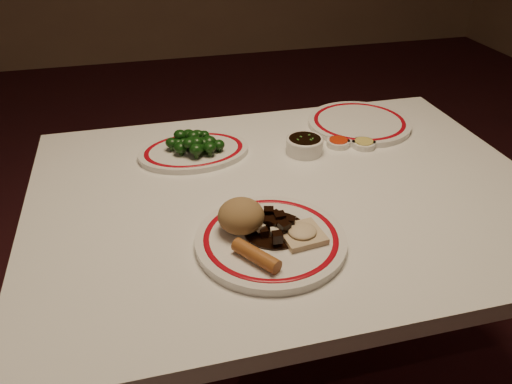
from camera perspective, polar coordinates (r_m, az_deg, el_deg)
The scene contains 12 objects.
dining_table at distance 1.23m, azimuth 3.71°, elevation -3.28°, with size 1.20×0.90×0.75m.
main_plate at distance 1.00m, azimuth 1.70°, elevation -5.51°, with size 0.39×0.39×0.02m.
rice_mound at distance 0.99m, azimuth -1.72°, elevation -2.74°, with size 0.09×0.09×0.07m, color olive.
spring_roll at distance 0.93m, azimuth 0.02°, elevation -7.27°, with size 0.03×0.03×0.10m, color #A55F28.
fried_wonton at distance 0.99m, azimuth 5.29°, elevation -4.74°, with size 0.09×0.09×0.02m.
stirfry_heap at distance 1.00m, azimuth 2.01°, elevation -3.92°, with size 0.13×0.13×0.03m.
broccoli_plate at distance 1.33m, azimuth -7.09°, elevation 4.64°, with size 0.31×0.27×0.02m.
broccoli_pile at distance 1.31m, azimuth -7.00°, elevation 5.72°, with size 0.15×0.13×0.05m.
soy_bowl at distance 1.33m, azimuth 5.56°, elevation 5.31°, with size 0.10×0.10×0.04m.
sweet_sour_dish at distance 1.38m, azimuth 9.37°, elevation 5.57°, with size 0.06×0.06×0.02m.
mustard_dish at distance 1.39m, azimuth 12.20°, elevation 5.38°, with size 0.06×0.06×0.02m.
far_plate at distance 1.51m, azimuth 11.70°, elevation 7.77°, with size 0.39×0.39×0.02m.
Camera 1 is at (-0.32, -0.95, 1.37)m, focal length 35.00 mm.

